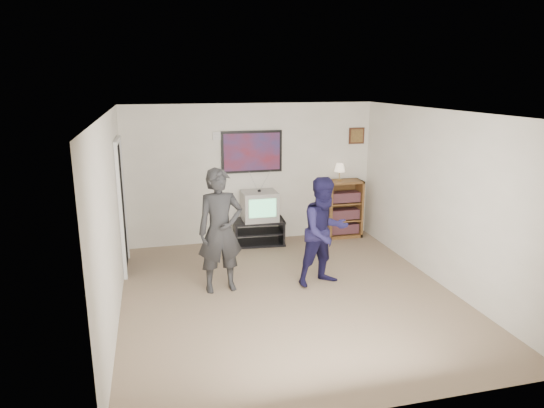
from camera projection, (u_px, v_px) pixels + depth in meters
name	position (u px, v px, depth m)	size (l,w,h in m)	color
room_shell	(283.00, 202.00, 6.72)	(4.51, 5.00, 2.51)	#78624C
media_stand	(259.00, 232.00, 8.76)	(0.95, 0.58, 0.45)	black
crt_television	(259.00, 206.00, 8.64)	(0.61, 0.52, 0.52)	#A7A6A2
bookshelf	(344.00, 209.00, 9.11)	(0.66, 0.38, 1.08)	brown
table_lamp	(339.00, 172.00, 8.96)	(0.20, 0.20, 0.32)	beige
person_tall	(220.00, 231.00, 6.68)	(0.64, 0.42, 1.75)	#272729
person_short	(325.00, 232.00, 6.91)	(0.77, 0.60, 1.59)	#19163D
controller_left	(218.00, 211.00, 6.81)	(0.04, 0.12, 0.04)	white
controller_right	(323.00, 205.00, 7.06)	(0.04, 0.13, 0.04)	white
poster	(252.00, 152.00, 8.62)	(1.10, 0.03, 0.75)	black
air_vent	(221.00, 136.00, 8.42)	(0.28, 0.02, 0.14)	white
small_picture	(357.00, 136.00, 9.03)	(0.30, 0.03, 0.30)	black
doorway	(121.00, 207.00, 7.44)	(0.03, 0.85, 2.00)	black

